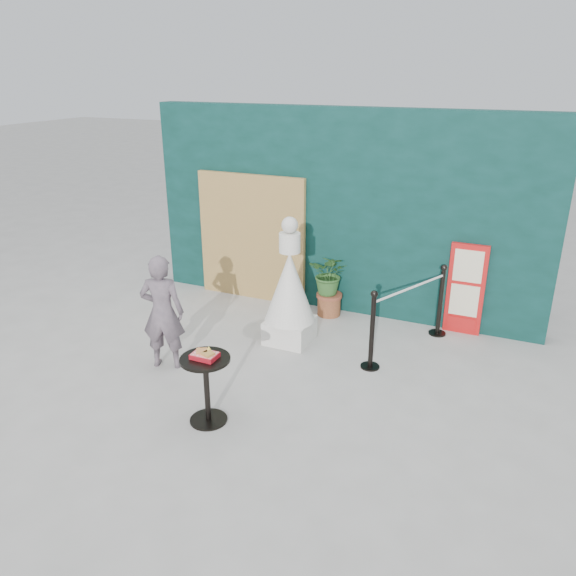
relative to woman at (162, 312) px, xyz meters
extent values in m
plane|color=#ADAAA5|center=(1.35, -0.48, -0.73)|extent=(60.00, 60.00, 0.00)
cube|color=black|center=(1.35, 2.67, 0.77)|extent=(6.00, 0.30, 3.00)
cube|color=tan|center=(-0.05, 2.46, 0.27)|extent=(1.80, 0.08, 2.00)
imported|color=slate|center=(0.00, 0.00, 0.00)|extent=(0.61, 0.50, 1.45)
cube|color=red|center=(3.25, 2.48, -0.08)|extent=(0.50, 0.06, 1.30)
cube|color=beige|center=(3.25, 2.45, 0.27)|extent=(0.38, 0.02, 0.45)
cube|color=beige|center=(3.25, 2.45, -0.23)|extent=(0.38, 0.02, 0.45)
cube|color=red|center=(3.25, 2.45, -0.58)|extent=(0.38, 0.02, 0.18)
cube|color=white|center=(1.14, 1.25, -0.57)|extent=(0.58, 0.58, 0.32)
cone|color=silver|center=(1.14, 1.25, 0.07)|extent=(0.68, 0.68, 0.96)
cylinder|color=white|center=(1.14, 1.25, 0.68)|extent=(0.28, 0.28, 0.25)
sphere|color=beige|center=(1.14, 1.25, 0.91)|extent=(0.21, 0.21, 0.21)
cylinder|color=black|center=(1.11, -0.81, -0.72)|extent=(0.40, 0.40, 0.02)
cylinder|color=black|center=(1.11, -0.81, -0.37)|extent=(0.06, 0.06, 0.72)
cylinder|color=black|center=(1.11, -0.81, 0.01)|extent=(0.52, 0.52, 0.03)
cube|color=#AA121D|center=(1.11, -0.81, 0.05)|extent=(0.26, 0.19, 0.05)
cube|color=red|center=(1.11, -0.81, 0.08)|extent=(0.24, 0.17, 0.00)
cube|color=#E19552|center=(1.07, -0.80, 0.09)|extent=(0.15, 0.14, 0.02)
cube|color=#BC8C44|center=(1.16, -0.83, 0.09)|extent=(0.13, 0.13, 0.02)
cone|color=yellow|center=(1.13, -0.76, 0.11)|extent=(0.06, 0.06, 0.06)
cylinder|color=#955730|center=(1.33, 2.30, -0.58)|extent=(0.35, 0.35, 0.29)
cylinder|color=#994E32|center=(1.33, 2.30, -0.41)|extent=(0.39, 0.39, 0.05)
imported|color=#305D28|center=(1.33, 2.30, -0.07)|extent=(0.57, 0.50, 0.64)
cylinder|color=black|center=(2.36, 0.99, -0.72)|extent=(0.24, 0.24, 0.02)
cylinder|color=black|center=(2.36, 0.99, -0.25)|extent=(0.06, 0.06, 0.96)
sphere|color=black|center=(2.36, 0.99, 0.26)|extent=(0.09, 0.09, 0.09)
cylinder|color=black|center=(2.96, 2.29, -0.72)|extent=(0.24, 0.24, 0.02)
cylinder|color=black|center=(2.96, 2.29, -0.25)|extent=(0.06, 0.06, 0.96)
sphere|color=black|center=(2.96, 2.29, 0.26)|extent=(0.09, 0.09, 0.09)
cylinder|color=silver|center=(2.66, 1.64, 0.15)|extent=(0.63, 1.31, 0.03)
camera|label=1|loc=(3.92, -5.08, 2.76)|focal=35.00mm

